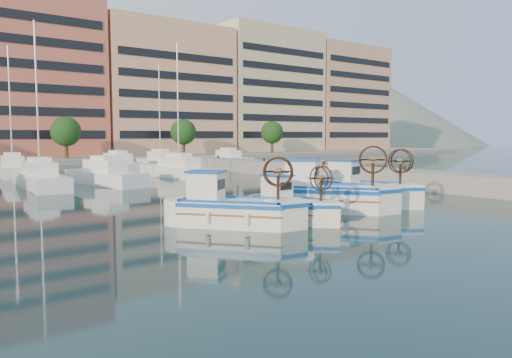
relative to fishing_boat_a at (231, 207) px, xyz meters
The scene contains 9 objects.
ground 5.66m from the fishing_boat_a, ahead, with size 300.00×300.00×0.00m, color #18373F.
quay 19.85m from the fishing_boat_a, 20.97° to the left, with size 3.00×60.00×1.20m, color gray.
waterfront 66.62m from the fishing_boat_a, 77.04° to the left, with size 180.00×40.00×25.60m.
hill_east 181.89m from the fishing_boat_a, 36.86° to the left, with size 160.00×160.00×50.00m, color slate.
yacht_marina 26.17m from the fishing_boat_a, 85.20° to the left, with size 39.98×23.26×11.50m.
fishing_boat_a is the anchor object (origin of this frame).
fishing_boat_b 2.97m from the fishing_boat_a, ahead, with size 1.85×3.95×2.43m.
fishing_boat_c 6.00m from the fishing_boat_a, ahead, with size 4.57×5.13×3.18m.
fishing_boat_d 9.29m from the fishing_boat_a, ahead, with size 2.98×4.94×2.99m.
Camera 1 is at (-16.91, -15.49, 3.66)m, focal length 35.00 mm.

